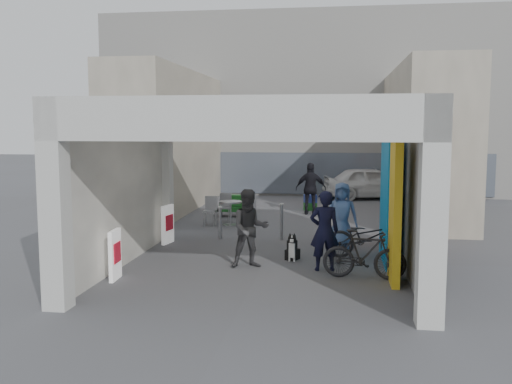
# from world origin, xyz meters

# --- Properties ---
(ground) EXTENTS (90.00, 90.00, 0.00)m
(ground) POSITION_xyz_m (0.00, 0.00, 0.00)
(ground) COLOR #4E4E53
(ground) RESTS_ON ground
(arcade_canopy) EXTENTS (6.40, 6.45, 6.40)m
(arcade_canopy) POSITION_xyz_m (0.54, -0.82, 2.30)
(arcade_canopy) COLOR #BABAB6
(arcade_canopy) RESTS_ON ground
(far_building) EXTENTS (18.00, 4.08, 8.00)m
(far_building) POSITION_xyz_m (-0.00, 13.99, 3.99)
(far_building) COLOR white
(far_building) RESTS_ON ground
(plaza_bldg_left) EXTENTS (2.00, 9.00, 5.00)m
(plaza_bldg_left) POSITION_xyz_m (-4.50, 7.50, 2.50)
(plaza_bldg_left) COLOR #B9AF99
(plaza_bldg_left) RESTS_ON ground
(plaza_bldg_right) EXTENTS (2.00, 9.00, 5.00)m
(plaza_bldg_right) POSITION_xyz_m (4.50, 7.50, 2.50)
(plaza_bldg_right) COLOR #B9AF99
(plaza_bldg_right) RESTS_ON ground
(bollard_left) EXTENTS (0.09, 0.09, 0.87)m
(bollard_left) POSITION_xyz_m (-1.52, 2.22, 0.43)
(bollard_left) COLOR #92949A
(bollard_left) RESTS_ON ground
(bollard_center) EXTENTS (0.09, 0.09, 0.96)m
(bollard_center) POSITION_xyz_m (0.13, 2.35, 0.48)
(bollard_center) COLOR #92949A
(bollard_center) RESTS_ON ground
(bollard_right) EXTENTS (0.09, 0.09, 0.85)m
(bollard_right) POSITION_xyz_m (1.61, 2.48, 0.43)
(bollard_right) COLOR #92949A
(bollard_right) RESTS_ON ground
(advert_board_near) EXTENTS (0.12, 0.55, 1.00)m
(advert_board_near) POSITION_xyz_m (-2.75, -2.14, 0.51)
(advert_board_near) COLOR white
(advert_board_near) RESTS_ON ground
(advert_board_far) EXTENTS (0.19, 0.56, 1.00)m
(advert_board_far) POSITION_xyz_m (-2.75, 1.42, 0.51)
(advert_board_far) COLOR white
(advert_board_far) RESTS_ON ground
(cafe_set) EXTENTS (1.49, 1.20, 0.90)m
(cafe_set) POSITION_xyz_m (-1.75, 4.63, 0.32)
(cafe_set) COLOR #9B9BA0
(cafe_set) RESTS_ON ground
(produce_stand) EXTENTS (1.08, 0.59, 0.71)m
(produce_stand) POSITION_xyz_m (-1.86, 6.08, 0.28)
(produce_stand) COLOR black
(produce_stand) RESTS_ON ground
(crate_stack) EXTENTS (0.51, 0.44, 0.56)m
(crate_stack) POSITION_xyz_m (0.65, 7.88, 0.28)
(crate_stack) COLOR #185419
(crate_stack) RESTS_ON ground
(border_collie) EXTENTS (0.24, 0.46, 0.64)m
(border_collie) POSITION_xyz_m (0.60, -0.01, 0.25)
(border_collie) COLOR black
(border_collie) RESTS_ON ground
(man_with_dog) EXTENTS (0.68, 0.51, 1.70)m
(man_with_dog) POSITION_xyz_m (1.34, -0.83, 0.85)
(man_with_dog) COLOR black
(man_with_dog) RESTS_ON ground
(man_back_turned) EXTENTS (0.98, 0.86, 1.69)m
(man_back_turned) POSITION_xyz_m (-0.25, -0.76, 0.85)
(man_back_turned) COLOR #3A3A3D
(man_back_turned) RESTS_ON ground
(man_elderly) EXTENTS (0.81, 0.54, 1.65)m
(man_elderly) POSITION_xyz_m (1.71, 1.53, 0.82)
(man_elderly) COLOR #5976AD
(man_elderly) RESTS_ON ground
(man_crates) EXTENTS (1.05, 0.44, 1.79)m
(man_crates) POSITION_xyz_m (0.71, 6.85, 0.89)
(man_crates) COLOR black
(man_crates) RESTS_ON ground
(bicycle_front) EXTENTS (1.88, 0.67, 0.99)m
(bicycle_front) POSITION_xyz_m (2.30, 0.44, 0.49)
(bicycle_front) COLOR black
(bicycle_front) RESTS_ON ground
(bicycle_rear) EXTENTS (1.68, 0.61, 0.99)m
(bicycle_rear) POSITION_xyz_m (2.14, -1.39, 0.50)
(bicycle_rear) COLOR black
(bicycle_rear) RESTS_ON ground
(white_van) EXTENTS (4.20, 2.34, 1.35)m
(white_van) POSITION_xyz_m (3.02, 11.49, 0.68)
(white_van) COLOR white
(white_van) RESTS_ON ground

